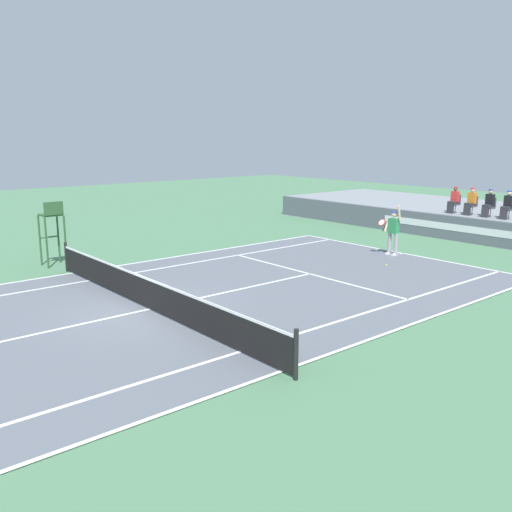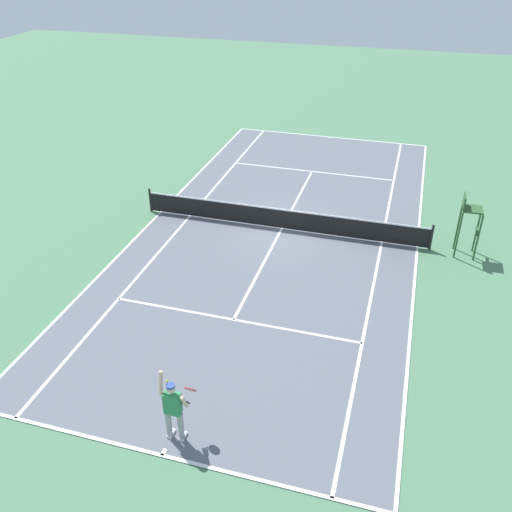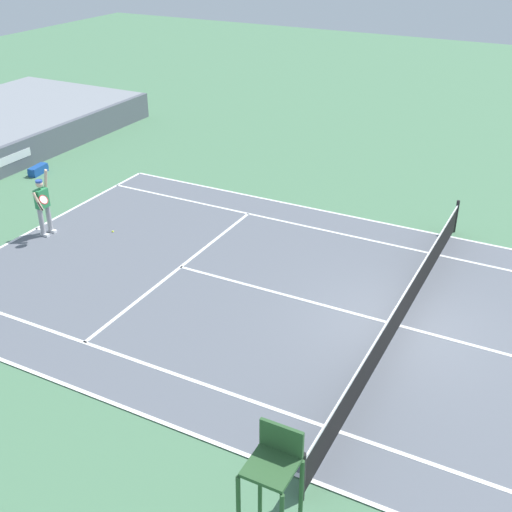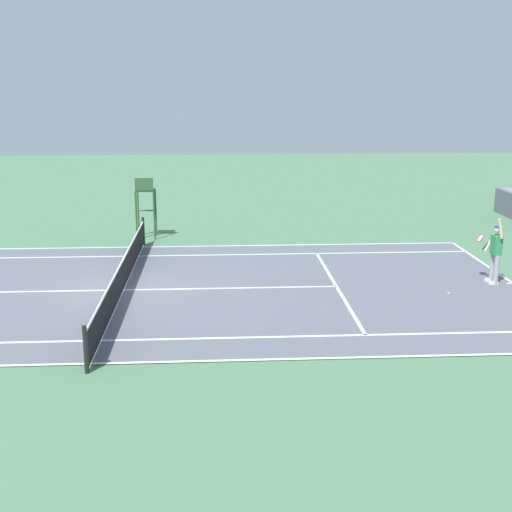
% 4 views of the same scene
% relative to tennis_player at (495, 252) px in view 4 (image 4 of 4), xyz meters
% --- Properties ---
extents(ground_plane, '(80.00, 80.00, 0.00)m').
position_rel_tennis_player_xyz_m(ground_plane, '(0.12, -11.29, -0.99)').
color(ground_plane, '#4C7A56').
extents(court, '(11.08, 23.88, 0.03)m').
position_rel_tennis_player_xyz_m(court, '(0.12, -11.29, -0.98)').
color(court, slate).
rests_on(court, ground).
extents(net, '(11.98, 0.10, 1.07)m').
position_rel_tennis_player_xyz_m(net, '(0.12, -11.29, -0.47)').
color(net, black).
rests_on(net, ground).
extents(tennis_player, '(0.76, 0.62, 2.08)m').
position_rel_tennis_player_xyz_m(tennis_player, '(0.00, 0.00, 0.00)').
color(tennis_player, '#9E9EA3').
rests_on(tennis_player, ground).
extents(tennis_ball, '(0.07, 0.07, 0.07)m').
position_rel_tennis_player_xyz_m(tennis_ball, '(1.04, -1.73, -0.96)').
color(tennis_ball, '#D1E533').
rests_on(tennis_ball, ground).
extents(umpire_chair, '(0.77, 0.77, 2.44)m').
position_rel_tennis_player_xyz_m(umpire_chair, '(-7.00, -11.29, 0.56)').
color(umpire_chair, '#2D562D').
rests_on(umpire_chair, ground).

